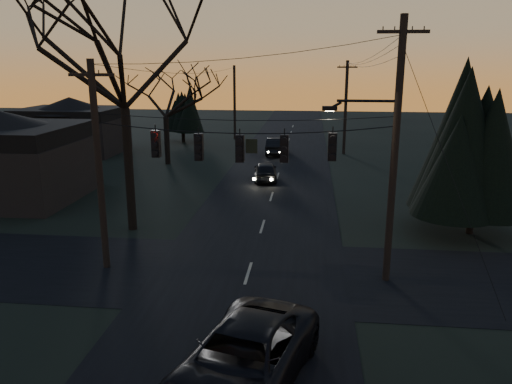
# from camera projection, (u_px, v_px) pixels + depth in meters

# --- Properties ---
(main_road) EXTENTS (8.00, 120.00, 0.02)m
(main_road) POSITION_uv_depth(u_px,v_px,m) (269.00, 205.00, 29.98)
(main_road) COLOR black
(main_road) RESTS_ON ground
(cross_road) EXTENTS (60.00, 7.00, 0.02)m
(cross_road) POSITION_uv_depth(u_px,v_px,m) (248.00, 273.00, 20.36)
(cross_road) COLOR black
(cross_road) RESTS_ON ground
(utility_pole_right) EXTENTS (5.00, 0.30, 10.00)m
(utility_pole_right) POSITION_uv_depth(u_px,v_px,m) (386.00, 280.00, 19.78)
(utility_pole_right) COLOR black
(utility_pole_right) RESTS_ON ground
(utility_pole_left) EXTENTS (1.80, 0.30, 8.50)m
(utility_pole_left) POSITION_uv_depth(u_px,v_px,m) (107.00, 267.00, 21.00)
(utility_pole_left) COLOR black
(utility_pole_left) RESTS_ON ground
(utility_pole_far_r) EXTENTS (1.80, 0.30, 8.50)m
(utility_pole_far_r) POSITION_uv_depth(u_px,v_px,m) (343.00, 154.00, 46.70)
(utility_pole_far_r) COLOR black
(utility_pole_far_r) RESTS_ON ground
(utility_pole_far_l) EXTENTS (0.30, 0.30, 8.00)m
(utility_pole_far_l) POSITION_uv_depth(u_px,v_px,m) (235.00, 139.00, 55.61)
(utility_pole_far_l) COLOR black
(utility_pole_far_l) RESTS_ON ground
(span_signal_assembly) EXTENTS (11.50, 0.44, 1.60)m
(span_signal_assembly) POSITION_uv_depth(u_px,v_px,m) (241.00, 147.00, 19.06)
(span_signal_assembly) COLOR black
(span_signal_assembly) RESTS_ON ground
(bare_tree_left) EXTENTS (10.78, 10.78, 12.40)m
(bare_tree_left) POSITION_uv_depth(u_px,v_px,m) (121.00, 55.00, 23.58)
(bare_tree_left) COLOR black
(bare_tree_left) RESTS_ON ground
(evergreen_right) EXTENTS (4.78, 4.78, 8.82)m
(evergreen_right) POSITION_uv_depth(u_px,v_px,m) (480.00, 134.00, 23.86)
(evergreen_right) COLOR black
(evergreen_right) RESTS_ON ground
(bare_tree_dist) EXTENTS (6.95, 6.95, 7.92)m
(bare_tree_dist) POSITION_uv_depth(u_px,v_px,m) (165.00, 98.00, 40.80)
(bare_tree_dist) COLOR black
(bare_tree_dist) RESTS_ON ground
(evergreen_dist) EXTENTS (3.82, 3.82, 5.43)m
(evergreen_dist) POSITION_uv_depth(u_px,v_px,m) (182.00, 111.00, 52.57)
(evergreen_dist) COLOR black
(evergreen_dist) RESTS_ON ground
(house_left_far) EXTENTS (9.00, 7.00, 5.20)m
(house_left_far) POSITION_uv_depth(u_px,v_px,m) (71.00, 125.00, 46.82)
(house_left_far) COLOR black
(house_left_far) RESTS_ON ground
(suv_near) EXTENTS (4.25, 6.51, 1.67)m
(suv_near) POSITION_uv_depth(u_px,v_px,m) (244.00, 359.00, 13.05)
(suv_near) COLOR black
(suv_near) RESTS_ON ground
(sedan_oncoming_a) EXTENTS (2.01, 4.14, 1.36)m
(sedan_oncoming_a) POSITION_uv_depth(u_px,v_px,m) (266.00, 171.00, 36.16)
(sedan_oncoming_a) COLOR black
(sedan_oncoming_a) RESTS_ON ground
(sedan_oncoming_b) EXTENTS (1.67, 4.69, 1.54)m
(sedan_oncoming_b) POSITION_uv_depth(u_px,v_px,m) (276.00, 146.00, 46.34)
(sedan_oncoming_b) COLOR black
(sedan_oncoming_b) RESTS_ON ground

